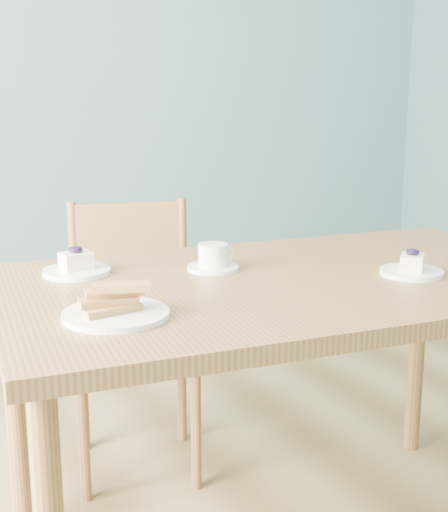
# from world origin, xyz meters

# --- Properties ---
(room) EXTENTS (5.01, 5.01, 2.71)m
(room) POSITION_xyz_m (0.00, 0.00, 1.35)
(room) COLOR #A1804B
(room) RESTS_ON ground
(dining_table) EXTENTS (1.54, 1.00, 0.77)m
(dining_table) POSITION_xyz_m (-0.23, -0.05, 0.70)
(dining_table) COLOR olive
(dining_table) RESTS_ON ground
(dining_chair) EXTENTS (0.50, 0.48, 0.87)m
(dining_chair) POSITION_xyz_m (-0.41, 0.58, 0.45)
(dining_chair) COLOR olive
(dining_chair) RESTS_ON ground
(cheesecake_plate_near) EXTENTS (0.16, 0.16, 0.07)m
(cheesecake_plate_near) POSITION_xyz_m (0.05, -0.18, 0.79)
(cheesecake_plate_near) COLOR white
(cheesecake_plate_near) RESTS_ON dining_table
(cheesecake_plate_far) EXTENTS (0.17, 0.17, 0.07)m
(cheesecake_plate_far) POSITION_xyz_m (-0.69, 0.24, 0.79)
(cheesecake_plate_far) COLOR white
(cheesecake_plate_far) RESTS_ON dining_table
(coffee_cup) EXTENTS (0.13, 0.13, 0.07)m
(coffee_cup) POSITION_xyz_m (-0.37, 0.11, 0.80)
(coffee_cup) COLOR white
(coffee_cup) RESTS_ON dining_table
(biscotti_plate) EXTENTS (0.22, 0.22, 0.07)m
(biscotti_plate) POSITION_xyz_m (-0.73, -0.14, 0.80)
(biscotti_plate) COLOR white
(biscotti_plate) RESTS_ON dining_table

